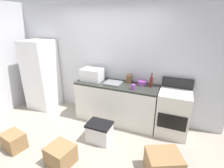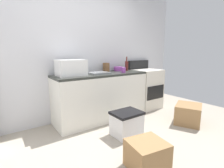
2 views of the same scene
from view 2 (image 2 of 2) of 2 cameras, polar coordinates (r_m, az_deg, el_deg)
The scene contains 13 objects.
ground_plane at distance 2.40m, azimuth 6.25°, elevation -21.92°, with size 6.00×6.00×0.00m, color #9E9384.
wall_back at distance 3.34m, azimuth -11.48°, elevation 10.64°, with size 5.00×0.10×2.60m, color silver.
kitchen_counter at distance 3.28m, azimuth -3.61°, elevation -4.20°, with size 1.80×0.60×0.90m.
stove_oven at distance 4.03m, azimuth 11.25°, elevation -1.33°, with size 0.60×0.61×1.10m.
microwave at distance 2.92m, azimuth -13.72°, elevation 5.36°, with size 0.46×0.34×0.27m, color white.
sink_basin at distance 3.13m, azimuth -4.48°, elevation 3.77°, with size 0.36×0.32×0.03m, color slate.
wine_bottle at distance 3.69m, azimuth 4.98°, elevation 6.28°, with size 0.07×0.07×0.30m.
coffee_mug at distance 3.30m, azimuth 3.95°, elevation 4.73°, with size 0.08×0.08×0.10m, color purple.
knife_block at distance 3.45m, azimuth -1.99°, elevation 5.68°, with size 0.10×0.10×0.18m, color brown.
mixing_bowl at distance 3.61m, azimuth 2.12°, elevation 5.18°, with size 0.19×0.19×0.09m, color purple.
cardboard_box_medium at distance 3.45m, azimuth 24.41°, elevation -9.20°, with size 0.50×0.42×0.35m, color olive.
cardboard_box_small at distance 2.07m, azimuth 11.74°, elevation -22.58°, with size 0.40×0.37×0.32m, color olive.
storage_bin at distance 2.73m, azimuth 4.98°, elevation -13.08°, with size 0.46×0.36×0.38m.
Camera 2 is at (-1.36, -1.50, 1.29)m, focal length 26.94 mm.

